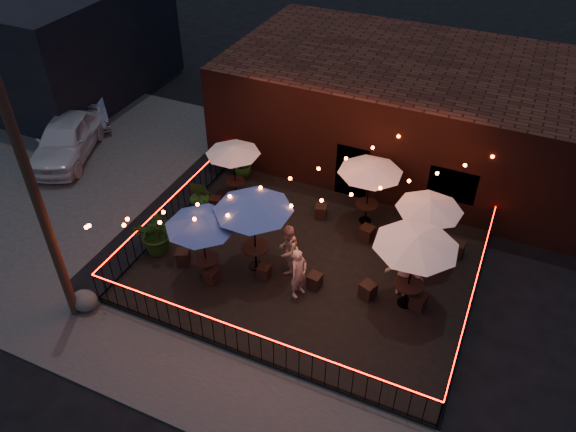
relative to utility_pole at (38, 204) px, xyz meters
name	(u,v)px	position (x,y,z in m)	size (l,w,h in m)	color
ground	(281,309)	(5.40, 2.60, -4.00)	(110.00, 110.00, 0.00)	black
patio	(308,265)	(5.40, 4.60, -3.92)	(10.00, 8.00, 0.15)	black
sidewalk	(227,397)	(5.40, -0.65, -3.98)	(18.00, 2.50, 0.05)	#3C3938
parking_lot	(59,153)	(-6.60, 6.60, -3.99)	(11.00, 12.00, 0.02)	#3C3938
brick_building	(411,109)	(6.40, 12.59, -2.00)	(14.00, 8.00, 4.00)	#34160E
background_building	(22,32)	(-12.60, 11.60, -1.50)	(12.00, 9.00, 5.00)	black
utility_pole	(38,204)	(0.00, 0.00, 0.00)	(0.26, 0.26, 8.00)	#3E2819
fence_front	(249,344)	(5.40, 0.60, -3.34)	(10.00, 0.04, 1.04)	black
fence_left	(173,210)	(0.40, 4.60, -3.34)	(0.04, 8.00, 1.04)	black
fence_right	(471,300)	(10.40, 4.60, -3.34)	(0.04, 8.00, 1.04)	black
festoon_lights	(274,201)	(4.39, 4.30, -1.48)	(10.02, 8.72, 1.32)	red
cafe_table_0	(201,222)	(2.80, 2.79, -1.70)	(2.83, 2.83, 2.36)	black
cafe_table_1	(233,150)	(1.60, 6.85, -1.90)	(2.55, 2.55, 2.14)	black
cafe_table_2	(253,206)	(3.97, 3.80, -1.45)	(3.13, 3.13, 2.63)	black
cafe_table_3	(371,169)	(6.39, 7.40, -1.68)	(2.75, 2.75, 2.37)	black
cafe_table_4	(417,242)	(8.67, 4.19, -1.46)	(2.97, 2.97, 2.61)	black
cafe_table_5	(430,206)	(8.58, 6.37, -1.79)	(2.47, 2.47, 2.25)	black
bistro_chair_0	(183,257)	(1.80, 3.01, -3.62)	(0.40, 0.40, 0.47)	black
bistro_chair_1	(211,276)	(3.03, 2.65, -3.62)	(0.39, 0.39, 0.46)	black
bistro_chair_2	(216,203)	(1.29, 5.93, -3.64)	(0.35, 0.35, 0.42)	black
bistro_chair_3	(249,203)	(2.39, 6.40, -3.63)	(0.37, 0.37, 0.44)	black
bistro_chair_4	(264,272)	(4.42, 3.47, -3.64)	(0.36, 0.36, 0.43)	black
bistro_chair_5	(315,281)	(5.98, 3.74, -3.62)	(0.39, 0.39, 0.46)	black
bistro_chair_6	(321,211)	(4.90, 6.98, -3.62)	(0.39, 0.39, 0.46)	black
bistro_chair_7	(367,233)	(6.73, 6.48, -3.60)	(0.42, 0.42, 0.50)	black
bistro_chair_8	(368,290)	(7.57, 4.01, -3.61)	(0.41, 0.41, 0.49)	black
bistro_chair_9	(418,301)	(9.04, 4.19, -3.61)	(0.41, 0.41, 0.49)	black
bistro_chair_10	(403,230)	(7.78, 7.14, -3.62)	(0.39, 0.39, 0.46)	black
bistro_chair_11	(457,249)	(9.62, 6.94, -3.61)	(0.41, 0.41, 0.49)	black
patron_a	(299,273)	(5.66, 3.26, -3.01)	(0.61, 0.40, 1.68)	tan
patron_b	(288,250)	(4.95, 4.04, -2.99)	(0.83, 0.65, 1.72)	tan
patron_c	(405,271)	(8.44, 4.58, -2.96)	(1.15, 0.66, 1.78)	#CCAE86
potted_shrub_a	(158,233)	(0.80, 3.18, -3.09)	(1.37, 1.18, 1.52)	#10370D
potted_shrub_b	(201,197)	(1.06, 5.37, -3.08)	(0.84, 0.68, 1.53)	#1B3D0F
potted_shrub_c	(242,163)	(1.24, 8.06, -3.23)	(0.70, 0.70, 1.24)	#183C13
cooler	(205,225)	(1.75, 4.47, -3.41)	(0.74, 0.59, 0.87)	blue
boulder	(85,301)	(0.17, 0.28, -3.67)	(0.85, 0.72, 0.66)	#4C4C47
car_white	(66,138)	(-6.04, 6.68, -3.19)	(1.92, 4.76, 1.62)	white
car_silver	(87,105)	(-7.42, 9.54, -3.33)	(1.41, 4.04, 1.33)	#9C9DA4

